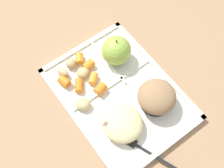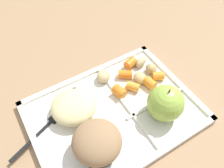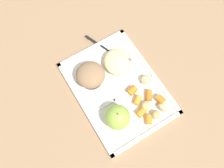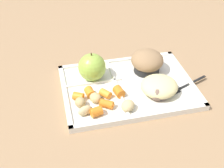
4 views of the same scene
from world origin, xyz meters
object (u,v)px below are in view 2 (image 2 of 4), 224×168
Objects in this scene: bran_muffin at (97,143)px; plastic_fork at (46,127)px; lunch_tray at (114,113)px; green_apple at (165,103)px.

bran_muffin reaches higher than plastic_fork.
plastic_fork is (0.15, -0.04, 0.01)m from lunch_tray.
lunch_tray is at bearing -142.18° from bran_muffin.
bran_muffin is at bearing 124.87° from plastic_fork.
lunch_tray is at bearing -32.91° from green_apple.
bran_muffin is 0.63× the size of plastic_fork.
plastic_fork is at bearing -23.34° from green_apple.
plastic_fork is (0.24, -0.10, -0.04)m from green_apple.
green_apple reaches higher than bran_muffin.
lunch_tray is 4.24× the size of green_apple.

